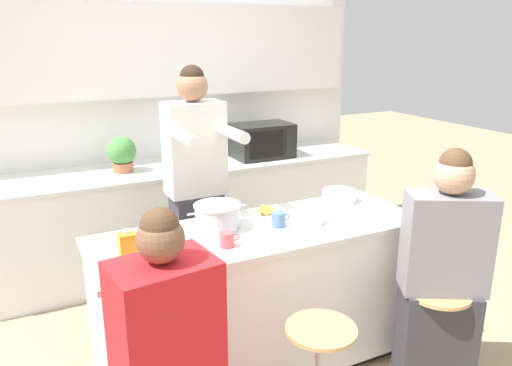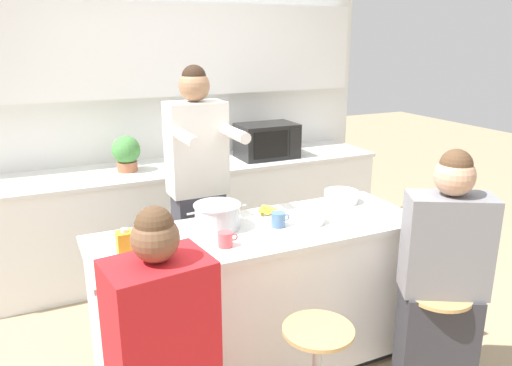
{
  "view_description": "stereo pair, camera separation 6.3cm",
  "coord_description": "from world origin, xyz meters",
  "views": [
    {
      "loc": [
        -1.19,
        -2.32,
        1.94
      ],
      "look_at": [
        0.0,
        0.07,
        1.15
      ],
      "focal_mm": 35.0,
      "sensor_mm": 36.0,
      "label": 1
    },
    {
      "loc": [
        -1.14,
        -2.35,
        1.94
      ],
      "look_at": [
        0.0,
        0.07,
        1.15
      ],
      "focal_mm": 35.0,
      "sensor_mm": 36.0,
      "label": 2
    }
  ],
  "objects": [
    {
      "name": "ground_plane",
      "position": [
        0.0,
        0.0,
        0.0
      ],
      "size": [
        16.0,
        16.0,
        0.0
      ],
      "primitive_type": "plane",
      "color": "tan"
    },
    {
      "name": "wall_back",
      "position": [
        0.0,
        1.92,
        1.54
      ],
      "size": [
        3.85,
        0.22,
        2.7
      ],
      "color": "silver",
      "rests_on": "ground_plane"
    },
    {
      "name": "back_counter",
      "position": [
        0.0,
        1.6,
        0.45
      ],
      "size": [
        3.57,
        0.68,
        0.89
      ],
      "color": "white",
      "rests_on": "ground_plane"
    },
    {
      "name": "kitchen_island",
      "position": [
        0.0,
        0.0,
        0.46
      ],
      "size": [
        1.9,
        0.66,
        0.9
      ],
      "color": "black",
      "rests_on": "ground_plane"
    },
    {
      "name": "bar_stool_rightmost",
      "position": [
        0.76,
        -0.62,
        0.32
      ],
      "size": [
        0.38,
        0.38,
        0.62
      ],
      "color": "tan",
      "rests_on": "ground_plane"
    },
    {
      "name": "person_cooking",
      "position": [
        -0.14,
        0.65,
        0.89
      ],
      "size": [
        0.38,
        0.55,
        1.77
      ],
      "rotation": [
        0.0,
        0.0,
        0.01
      ],
      "color": "#383842",
      "rests_on": "ground_plane"
    },
    {
      "name": "person_seated_near",
      "position": [
        0.79,
        -0.6,
        0.64
      ],
      "size": [
        0.49,
        0.42,
        1.4
      ],
      "rotation": [
        0.0,
        0.0,
        -0.51
      ],
      "color": "#333338",
      "rests_on": "ground_plane"
    },
    {
      "name": "cooking_pot",
      "position": [
        -0.21,
        0.12,
        0.97
      ],
      "size": [
        0.35,
        0.27,
        0.14
      ],
      "color": "#B7BABC",
      "rests_on": "kitchen_island"
    },
    {
      "name": "fruit_bowl",
      "position": [
        0.67,
        0.2,
        0.94
      ],
      "size": [
        0.22,
        0.22,
        0.08
      ],
      "color": "white",
      "rests_on": "kitchen_island"
    },
    {
      "name": "mixing_bowl_steel",
      "position": [
        0.29,
        -0.03,
        0.93
      ],
      "size": [
        0.19,
        0.19,
        0.06
      ],
      "color": "white",
      "rests_on": "kitchen_island"
    },
    {
      "name": "coffee_cup_near",
      "position": [
        0.1,
        -0.01,
        0.94
      ],
      "size": [
        0.11,
        0.08,
        0.08
      ],
      "color": "#4C7099",
      "rests_on": "kitchen_island"
    },
    {
      "name": "coffee_cup_far",
      "position": [
        -0.27,
        -0.14,
        0.94
      ],
      "size": [
        0.11,
        0.08,
        0.08
      ],
      "color": "#DB4C51",
      "rests_on": "kitchen_island"
    },
    {
      "name": "banana_bunch",
      "position": [
        0.14,
        0.2,
        0.93
      ],
      "size": [
        0.17,
        0.12,
        0.05
      ],
      "color": "yellow",
      "rests_on": "kitchen_island"
    },
    {
      "name": "juice_carton",
      "position": [
        -0.77,
        -0.13,
        0.98
      ],
      "size": [
        0.07,
        0.07,
        0.18
      ],
      "color": "gold",
      "rests_on": "kitchen_island"
    },
    {
      "name": "microwave",
      "position": [
        0.8,
        1.55,
        1.05
      ],
      "size": [
        0.51,
        0.35,
        0.3
      ],
      "color": "black",
      "rests_on": "back_counter"
    },
    {
      "name": "potted_plant",
      "position": [
        -0.42,
        1.6,
        1.05
      ],
      "size": [
        0.22,
        0.22,
        0.29
      ],
      "color": "#A86042",
      "rests_on": "back_counter"
    }
  ]
}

